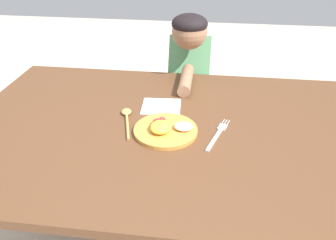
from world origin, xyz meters
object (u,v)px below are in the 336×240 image
plate (166,129)px  person (188,97)px  spoon (127,117)px  fork (218,134)px

plate → person: 0.63m
person → spoon: bearing=69.6°
fork → person: bearing=31.9°
fork → spoon: (-0.34, 0.07, 0.00)m
plate → fork: plate is taller
fork → plate: bearing=110.6°
plate → spoon: bearing=155.0°
plate → person: bearing=86.5°
fork → person: size_ratio=0.21×
spoon → person: person is taller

